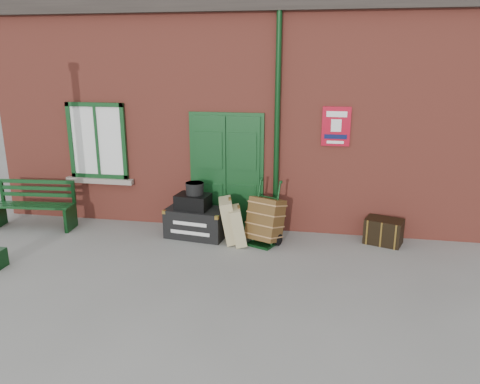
% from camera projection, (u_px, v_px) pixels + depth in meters
% --- Properties ---
extents(ground, '(80.00, 80.00, 0.00)m').
position_uv_depth(ground, '(227.00, 259.00, 7.79)').
color(ground, gray).
rests_on(ground, ground).
extents(station_building, '(10.30, 4.30, 4.36)m').
position_uv_depth(station_building, '(258.00, 107.00, 10.49)').
color(station_building, '#A34334').
rests_on(station_building, ground).
extents(bench, '(1.58, 0.60, 0.96)m').
position_uv_depth(bench, '(35.00, 203.00, 9.15)').
color(bench, '#103C18').
rests_on(bench, ground).
extents(houdini_trunk, '(1.16, 0.74, 0.54)m').
position_uv_depth(houdini_trunk, '(196.00, 223.00, 8.71)').
color(houdini_trunk, black).
rests_on(houdini_trunk, ground).
extents(strongbox, '(0.65, 0.51, 0.27)m').
position_uv_depth(strongbox, '(193.00, 202.00, 8.61)').
color(strongbox, black).
rests_on(strongbox, houdini_trunk).
extents(hatbox, '(0.37, 0.37, 0.22)m').
position_uv_depth(hatbox, '(195.00, 188.00, 8.56)').
color(hatbox, black).
rests_on(hatbox, strongbox).
extents(suitcase_back, '(0.47, 0.62, 0.80)m').
position_uv_depth(suitcase_back, '(229.00, 220.00, 8.45)').
color(suitcase_back, tan).
rests_on(suitcase_back, ground).
extents(suitcase_front, '(0.43, 0.56, 0.69)m').
position_uv_depth(suitcase_front, '(238.00, 226.00, 8.34)').
color(suitcase_front, tan).
rests_on(suitcase_front, ground).
extents(porter_trolley, '(0.73, 0.76, 1.13)m').
position_uv_depth(porter_trolley, '(265.00, 220.00, 8.34)').
color(porter_trolley, black).
rests_on(porter_trolley, ground).
extents(dark_trunk, '(0.74, 0.60, 0.46)m').
position_uv_depth(dark_trunk, '(384.00, 231.00, 8.39)').
color(dark_trunk, black).
rests_on(dark_trunk, ground).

